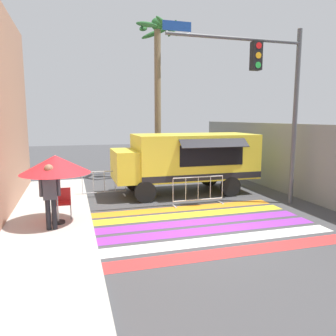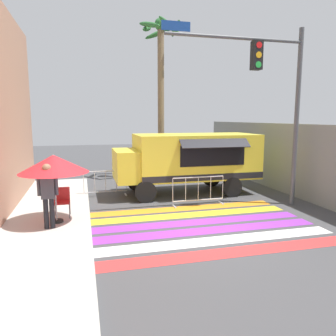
{
  "view_description": "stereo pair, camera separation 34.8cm",
  "coord_description": "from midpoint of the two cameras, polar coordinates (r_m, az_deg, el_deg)",
  "views": [
    {
      "loc": [
        -3.58,
        -8.05,
        3.07
      ],
      "look_at": [
        -0.37,
        2.81,
        1.33
      ],
      "focal_mm": 35.0,
      "sensor_mm": 36.0,
      "label": 1
    },
    {
      "loc": [
        -3.24,
        -8.14,
        3.07
      ],
      "look_at": [
        -0.37,
        2.81,
        1.33
      ],
      "focal_mm": 35.0,
      "sensor_mm": 36.0,
      "label": 2
    }
  ],
  "objects": [
    {
      "name": "ground_plane",
      "position": [
        9.3,
        6.14,
        -10.55
      ],
      "size": [
        60.0,
        60.0,
        0.0
      ],
      "primitive_type": "plane",
      "color": "#424244"
    },
    {
      "name": "concrete_wall_right",
      "position": [
        13.91,
        19.99,
        1.42
      ],
      "size": [
        0.2,
        16.0,
        2.84
      ],
      "color": "gray",
      "rests_on": "ground_plane"
    },
    {
      "name": "crosswalk_painted",
      "position": [
        9.56,
        5.44,
        -9.97
      ],
      "size": [
        6.4,
        4.36,
        0.01
      ],
      "color": "red",
      "rests_on": "ground_plane"
    },
    {
      "name": "food_truck",
      "position": [
        13.24,
        2.02,
        1.77
      ],
      "size": [
        5.7,
        2.73,
        2.41
      ],
      "color": "yellow",
      "rests_on": "ground_plane"
    },
    {
      "name": "traffic_signal_pole",
      "position": [
        11.79,
        16.83,
        13.49
      ],
      "size": [
        4.89,
        0.29,
        6.03
      ],
      "color": "#515456",
      "rests_on": "ground_plane"
    },
    {
      "name": "patio_umbrella",
      "position": [
        9.48,
        -20.02,
        0.57
      ],
      "size": [
        1.89,
        1.89,
        1.92
      ],
      "color": "black",
      "rests_on": "sidewalk_left"
    },
    {
      "name": "folding_chair",
      "position": [
        10.23,
        -18.8,
        -5.32
      ],
      "size": [
        0.46,
        0.46,
        0.86
      ],
      "rotation": [
        0.0,
        0.0,
        0.21
      ],
      "color": "#4C4C51",
      "rests_on": "sidewalk_left"
    },
    {
      "name": "vendor_person",
      "position": [
        9.12,
        -20.89,
        -4.03
      ],
      "size": [
        0.53,
        0.23,
        1.74
      ],
      "rotation": [
        0.0,
        0.0,
        0.21
      ],
      "color": "black",
      "rests_on": "sidewalk_left"
    },
    {
      "name": "barricade_front",
      "position": [
        11.64,
        4.42,
        -4.01
      ],
      "size": [
        1.89,
        0.44,
        1.02
      ],
      "color": "#B7BABF",
      "rests_on": "ground_plane"
    },
    {
      "name": "barricade_side",
      "position": [
        13.05,
        -11.79,
        -2.81
      ],
      "size": [
        1.69,
        0.44,
        1.02
      ],
      "color": "#B7BABF",
      "rests_on": "ground_plane"
    },
    {
      "name": "palm_tree",
      "position": [
        16.72,
        -2.47,
        16.75
      ],
      "size": [
        2.08,
        2.07,
        7.8
      ],
      "color": "#7A664C",
      "rests_on": "ground_plane"
    }
  ]
}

